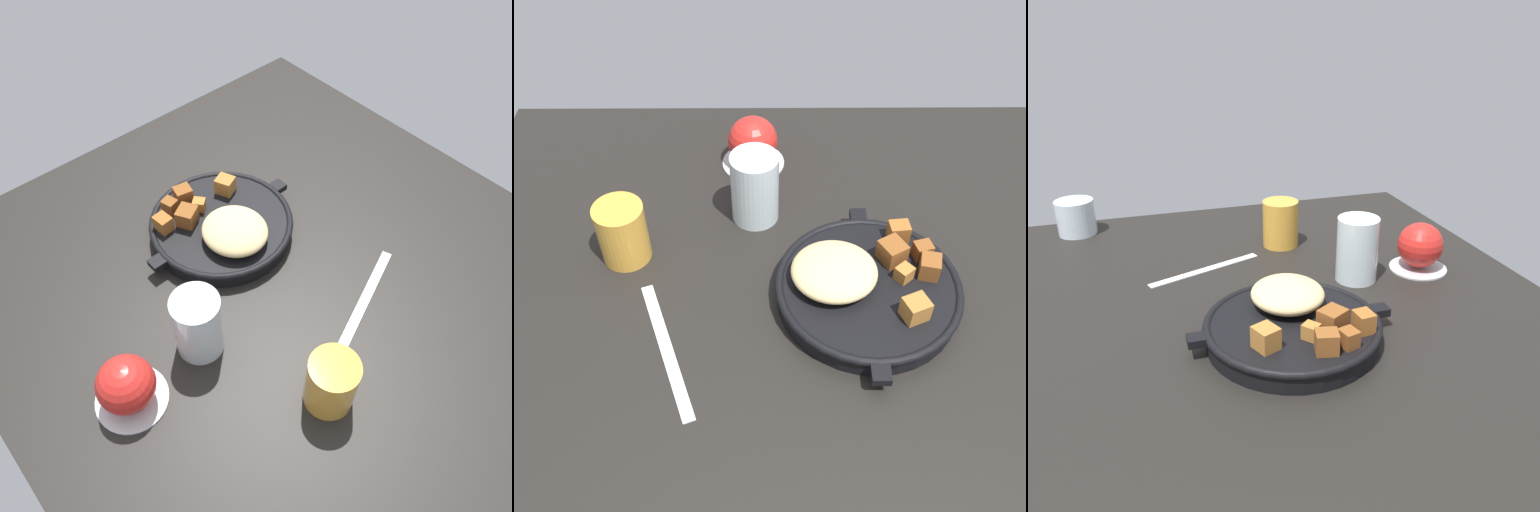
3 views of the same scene
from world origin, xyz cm
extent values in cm
cube|color=black|center=(0.00, 0.00, -1.20)|extent=(93.74, 95.68, 2.40)
cylinder|color=black|center=(1.14, -12.39, 1.54)|extent=(24.63, 24.63, 3.09)
torus|color=black|center=(1.14, -12.39, 2.84)|extent=(25.34, 25.34, 1.20)
cube|color=black|center=(14.67, -12.39, 2.62)|extent=(2.64, 2.40, 1.20)
cube|color=black|center=(-12.38, -12.39, 2.62)|extent=(2.64, 2.40, 1.20)
ellipsoid|color=#DBBC7F|center=(1.92, -7.66, 4.99)|extent=(10.89, 11.60, 3.81)
cube|color=brown|center=(5.73, -15.96, 4.64)|extent=(4.48, 4.38, 3.11)
cube|color=#A86B2D|center=(2.22, -17.15, 4.16)|extent=(2.84, 2.87, 2.14)
cube|color=brown|center=(6.27, -20.31, 4.28)|extent=(2.68, 2.86, 2.39)
cube|color=#A86B2D|center=(-4.13, -17.57, 4.62)|extent=(3.78, 3.92, 3.07)
cube|color=brown|center=(3.06, -20.68, 4.56)|extent=(3.46, 3.25, 2.95)
cube|color=#935623|center=(9.70, -17.44, 4.51)|extent=(2.65, 3.07, 2.84)
cylinder|color=#B7BABF|center=(30.59, 3.54, 0.30)|extent=(10.45, 10.45, 0.60)
sphere|color=red|center=(30.59, 3.54, 4.70)|extent=(8.21, 8.21, 8.21)
cube|color=silver|center=(-6.91, 14.31, 0.18)|extent=(21.22, 9.18, 0.36)
cylinder|color=silver|center=(17.89, 3.06, 5.69)|extent=(7.20, 7.20, 11.38)
cylinder|color=gold|center=(9.65, 21.72, 4.63)|extent=(7.10, 7.10, 9.26)
camera|label=1|loc=(37.49, 37.76, 70.10)|focal=36.42mm
camera|label=2|loc=(-51.70, 1.18, 67.03)|focal=43.36mm
camera|label=3|loc=(-18.98, -73.78, 42.31)|focal=37.35mm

